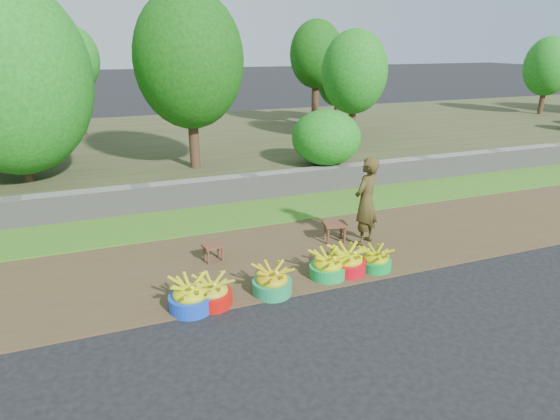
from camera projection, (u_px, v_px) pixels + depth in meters
name	position (u px, v px, depth m)	size (l,w,h in m)	color
ground_plane	(338.00, 288.00, 6.41)	(120.00, 120.00, 0.00)	black
dirt_shoulder	(302.00, 252.00, 7.51)	(80.00, 2.50, 0.02)	#4C3B23
grass_verge	(262.00, 211.00, 9.26)	(80.00, 1.50, 0.04)	#407A1F
retaining_wall	(249.00, 187.00, 9.92)	(80.00, 0.35, 0.55)	gray
earth_bank	(201.00, 144.00, 14.24)	(80.00, 10.00, 0.50)	#424525
vegetation	(20.00, 66.00, 9.99)	(36.84, 7.69, 4.72)	#3F2A1A
basin_a	(191.00, 296.00, 5.84)	(0.56, 0.56, 0.42)	blue
basin_b	(212.00, 293.00, 5.95)	(0.51, 0.51, 0.38)	red
basin_c	(272.00, 281.00, 6.22)	(0.53, 0.53, 0.40)	#1C9055
basin_d	(328.00, 266.00, 6.65)	(0.53, 0.53, 0.39)	green
basin_e	(347.00, 261.00, 6.78)	(0.55, 0.55, 0.41)	red
basin_f	(376.00, 260.00, 6.88)	(0.47, 0.47, 0.35)	#0B9D38
stool_left	(213.00, 248.00, 7.11)	(0.34, 0.28, 0.27)	brown
stool_right	(335.00, 227.00, 7.79)	(0.41, 0.35, 0.33)	brown
vendor_woman	(366.00, 202.00, 7.56)	(0.53, 0.35, 1.46)	black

